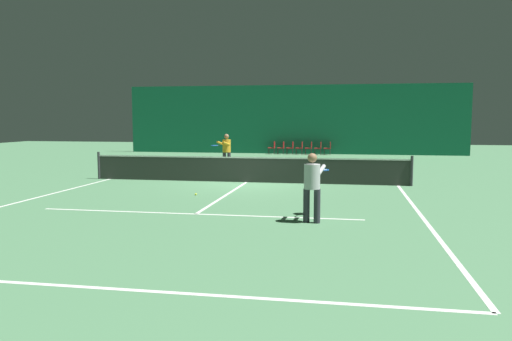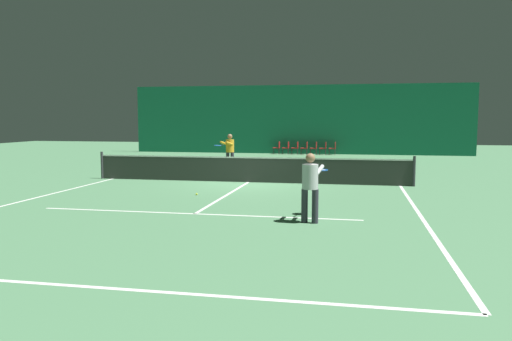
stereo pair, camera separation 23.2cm
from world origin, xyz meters
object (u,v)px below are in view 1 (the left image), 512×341
Objects in this scene: courtside_chair_2 at (291,147)px; courtside_chair_4 at (310,147)px; tennis_ball at (196,194)px; player_far at (226,149)px; player_near at (312,182)px; courtside_chair_5 at (319,147)px; courtside_chair_1 at (282,147)px; courtside_chair_6 at (328,147)px; tennis_net at (246,169)px; courtside_chair_0 at (273,147)px; courtside_chair_3 at (300,147)px.

courtside_chair_4 is at bearing 90.00° from courtside_chair_2.
player_far is at bearing 96.79° from tennis_ball.
player_far is 10.91m from courtside_chair_2.
player_near reaches higher than courtside_chair_5.
player_near is 1.90× the size of courtside_chair_1.
tennis_net is at bearing -9.38° from courtside_chair_6.
tennis_net is at bearing 2.32° from courtside_chair_1.
courtside_chair_2 is (1.25, 0.00, 0.00)m from courtside_chair_0.
player_near is 1.90× the size of courtside_chair_2.
tennis_net is 14.29× the size of courtside_chair_6.
courtside_chair_1 is (1.24, 10.74, -0.48)m from player_far.
player_far is 1.98× the size of courtside_chair_1.
player_far reaches higher than courtside_chair_0.
courtside_chair_4 is at bearing 90.00° from courtside_chair_1.
player_near is (2.92, -6.87, 0.42)m from tennis_net.
player_near is at bearing 10.68° from courtside_chair_0.
player_far is at bearing -9.83° from courtside_chair_2.
courtside_chair_0 and courtside_chair_6 have the same top height.
courtside_chair_5 is 1.00× the size of courtside_chair_6.
courtside_chair_4 is 12.73× the size of tennis_ball.
courtside_chair_4 is at bearing 85.26° from tennis_net.
tennis_net is at bearing 75.09° from tennis_ball.
tennis_ball is at bearing -6.67° from courtside_chair_4.
courtside_chair_3 is at bearing 90.00° from courtside_chair_2.
courtside_chair_2 is at bearing -90.00° from courtside_chair_4.
tennis_ball is at bearing -104.91° from tennis_net.
courtside_chair_1 reaches higher than tennis_ball.
courtside_chair_3 is at bearing 90.00° from courtside_chair_0.
courtside_chair_0 is at bearing -90.00° from courtside_chair_3.
courtside_chair_1 is at bearing -90.00° from courtside_chair_5.
courtside_chair_1 and courtside_chair_5 have the same top height.
player_far is at bearing -3.28° from courtside_chair_0.
player_near is at bearing 7.52° from courtside_chair_2.
courtside_chair_0 is at bearing -90.00° from courtside_chair_5.
player_far is 1.98× the size of courtside_chair_5.
courtside_chair_4 is (2.49, 0.00, 0.00)m from courtside_chair_0.
courtside_chair_0 is 0.62m from courtside_chair_1.
courtside_chair_2 is at bearing 90.00° from courtside_chair_1.
player_far reaches higher than player_near.
courtside_chair_2 is 0.62m from courtside_chair_3.
courtside_chair_6 is 18.91m from tennis_ball.
tennis_net is 14.29× the size of courtside_chair_5.
player_far is 11.60m from courtside_chair_6.
courtside_chair_5 is (3.73, 10.74, -0.48)m from player_far.
courtside_chair_0 is 1.00× the size of courtside_chair_5.
courtside_chair_5 is (-1.04, 22.03, -0.44)m from player_near.
player_near reaches higher than courtside_chair_2.
courtside_chair_1 is at bearing -90.00° from courtside_chair_2.
courtside_chair_2 is (0.62, 0.00, 0.00)m from courtside_chair_1.
tennis_net reaches higher than courtside_chair_3.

